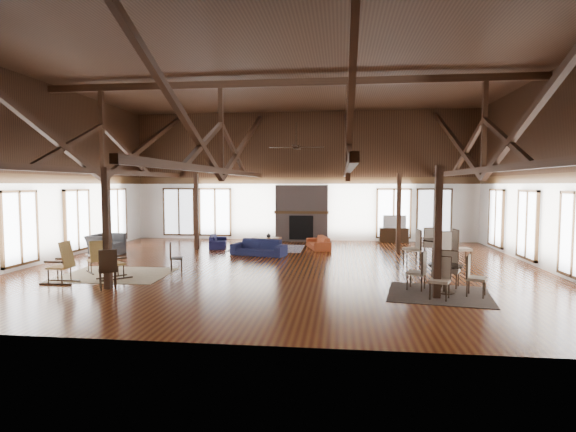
# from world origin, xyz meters

# --- Properties ---
(floor) EXTENTS (16.00, 16.00, 0.00)m
(floor) POSITION_xyz_m (0.00, 0.00, 0.00)
(floor) COLOR #623214
(floor) RESTS_ON ground
(ceiling) EXTENTS (16.00, 14.00, 0.02)m
(ceiling) POSITION_xyz_m (0.00, 0.00, 6.00)
(ceiling) COLOR black
(ceiling) RESTS_ON wall_back
(wall_back) EXTENTS (16.00, 0.02, 6.00)m
(wall_back) POSITION_xyz_m (0.00, 7.00, 3.00)
(wall_back) COLOR white
(wall_back) RESTS_ON floor
(wall_front) EXTENTS (16.00, 0.02, 6.00)m
(wall_front) POSITION_xyz_m (0.00, -7.00, 3.00)
(wall_front) COLOR white
(wall_front) RESTS_ON floor
(wall_left) EXTENTS (0.02, 14.00, 6.00)m
(wall_left) POSITION_xyz_m (-8.00, 0.00, 3.00)
(wall_left) COLOR white
(wall_left) RESTS_ON floor
(wall_right) EXTENTS (0.02, 14.00, 6.00)m
(wall_right) POSITION_xyz_m (8.00, 0.00, 3.00)
(wall_right) COLOR white
(wall_right) RESTS_ON floor
(roof_truss) EXTENTS (15.60, 14.07, 3.14)m
(roof_truss) POSITION_xyz_m (0.00, 0.00, 4.03)
(roof_truss) COLOR black
(roof_truss) RESTS_ON wall_back
(post_grid) EXTENTS (8.16, 7.16, 3.05)m
(post_grid) POSITION_xyz_m (0.00, 0.00, 1.52)
(post_grid) COLOR black
(post_grid) RESTS_ON floor
(fireplace) EXTENTS (2.50, 0.69, 2.60)m
(fireplace) POSITION_xyz_m (0.00, 6.67, 1.29)
(fireplace) COLOR #6E5B54
(fireplace) RESTS_ON floor
(ceiling_fan) EXTENTS (1.60, 1.60, 0.75)m
(ceiling_fan) POSITION_xyz_m (0.50, -1.00, 3.73)
(ceiling_fan) COLOR black
(ceiling_fan) RESTS_ON roof_truss
(sofa_navy_front) EXTENTS (2.14, 1.24, 0.59)m
(sofa_navy_front) POSITION_xyz_m (-1.21, 2.22, 0.29)
(sofa_navy_front) COLOR #15183A
(sofa_navy_front) RESTS_ON floor
(sofa_navy_left) EXTENTS (1.82, 1.03, 0.50)m
(sofa_navy_left) POSITION_xyz_m (-3.31, 4.19, 0.25)
(sofa_navy_left) COLOR #16163D
(sofa_navy_left) RESTS_ON floor
(sofa_orange) EXTENTS (1.86, 1.11, 0.51)m
(sofa_orange) POSITION_xyz_m (0.90, 4.15, 0.25)
(sofa_orange) COLOR #9F401E
(sofa_orange) RESTS_ON floor
(coffee_table) EXTENTS (1.19, 0.67, 0.44)m
(coffee_table) POSITION_xyz_m (-1.23, 4.10, 0.38)
(coffee_table) COLOR brown
(coffee_table) RESTS_ON floor
(vase) EXTENTS (0.21, 0.21, 0.19)m
(vase) POSITION_xyz_m (-1.16, 4.16, 0.54)
(vase) COLOR #B2B2B2
(vase) RESTS_ON coffee_table
(armchair) EXTENTS (1.22, 1.07, 0.77)m
(armchair) POSITION_xyz_m (-6.87, 1.62, 0.38)
(armchair) COLOR #27282A
(armchair) RESTS_ON floor
(side_table_lamp) EXTENTS (0.41, 0.41, 1.06)m
(side_table_lamp) POSITION_xyz_m (-7.34, 2.54, 0.40)
(side_table_lamp) COLOR black
(side_table_lamp) RESTS_ON floor
(rocking_chair_a) EXTENTS (0.81, 0.81, 0.97)m
(rocking_chair_a) POSITION_xyz_m (-5.36, -1.65, 0.46)
(rocking_chair_a) COLOR #A1813D
(rocking_chair_a) RESTS_ON floor
(rocking_chair_b) EXTENTS (0.90, 0.93, 1.09)m
(rocking_chair_b) POSITION_xyz_m (-4.51, -2.44, 0.51)
(rocking_chair_b) COLOR #A1813D
(rocking_chair_b) RESTS_ON floor
(rocking_chair_c) EXTENTS (0.88, 0.51, 1.12)m
(rocking_chair_c) POSITION_xyz_m (-5.49, -3.06, 0.53)
(rocking_chair_c) COLOR #A1813D
(rocking_chair_c) RESTS_ON floor
(side_chair_a) EXTENTS (0.47, 0.47, 0.88)m
(side_chair_a) POSITION_xyz_m (-3.21, -1.12, 0.51)
(side_chair_a) COLOR black
(side_chair_a) RESTS_ON floor
(side_chair_b) EXTENTS (0.59, 0.59, 1.01)m
(side_chair_b) POSITION_xyz_m (-3.96, -3.57, 0.59)
(side_chair_b) COLOR black
(side_chair_b) RESTS_ON floor
(cafe_table_near) EXTENTS (1.86, 1.86, 0.96)m
(cafe_table_near) POSITION_xyz_m (4.31, -2.98, 0.48)
(cafe_table_near) COLOR black
(cafe_table_near) RESTS_ON floor
(cafe_table_far) EXTENTS (2.22, 2.22, 1.14)m
(cafe_table_far) POSITION_xyz_m (4.93, 1.01, 0.57)
(cafe_table_far) COLOR black
(cafe_table_far) RESTS_ON floor
(cup_near) EXTENTS (0.14, 0.14, 0.09)m
(cup_near) POSITION_xyz_m (4.23, -2.98, 0.74)
(cup_near) COLOR #B2B2B2
(cup_near) RESTS_ON cafe_table_near
(cup_far) EXTENTS (0.13, 0.13, 0.09)m
(cup_far) POSITION_xyz_m (4.89, 0.95, 0.87)
(cup_far) COLOR #B2B2B2
(cup_far) RESTS_ON cafe_table_far
(tv_console) EXTENTS (1.29, 0.48, 0.64)m
(tv_console) POSITION_xyz_m (4.20, 6.75, 0.32)
(tv_console) COLOR black
(tv_console) RESTS_ON floor
(television) EXTENTS (1.02, 0.20, 0.58)m
(television) POSITION_xyz_m (4.23, 6.75, 0.94)
(television) COLOR #B2B2B2
(television) RESTS_ON tv_console
(rug_tan) EXTENTS (3.05, 2.43, 0.01)m
(rug_tan) POSITION_xyz_m (-4.67, -1.81, 0.01)
(rug_tan) COLOR #C8B48B
(rug_tan) RESTS_ON floor
(rug_navy) EXTENTS (2.93, 2.21, 0.01)m
(rug_navy) POSITION_xyz_m (-1.19, 4.05, 0.01)
(rug_navy) COLOR #1B1A48
(rug_navy) RESTS_ON floor
(rug_dark) EXTENTS (2.66, 2.49, 0.01)m
(rug_dark) POSITION_xyz_m (4.14, -3.12, 0.01)
(rug_dark) COLOR black
(rug_dark) RESTS_ON floor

